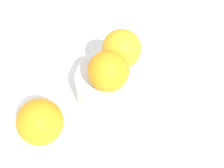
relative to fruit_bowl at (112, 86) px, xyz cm
name	(u,v)px	position (x,y,z in cm)	size (l,w,h in cm)	color
ground_plane	(112,98)	(0.00, 0.00, -3.76)	(110.00, 110.00, 2.00)	white
fruit_bowl	(112,86)	(0.00, 0.00, 0.00)	(14.51, 14.51, 5.77)	white
orange_in_bowl_0	(108,71)	(0.95, -2.26, 6.81)	(7.60, 7.60, 7.60)	orange
orange_in_bowl_1	(122,49)	(-0.85, 4.01, 6.85)	(7.69, 7.69, 7.69)	#F9A823
orange_loose_0	(40,122)	(-3.83, -15.58, 1.45)	(8.41, 8.41, 8.41)	orange
ceramic_cup	(3,70)	(-20.87, -11.04, 0.14)	(5.98, 5.98, 5.80)	white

